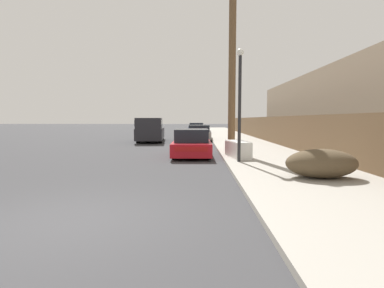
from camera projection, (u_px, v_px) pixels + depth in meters
name	position (u px, v px, depth m)	size (l,w,h in m)	color
ground_plane	(66.00, 224.00, 4.88)	(220.00, 220.00, 0.00)	#38383A
sidewalk_curb	(232.00, 137.00, 28.17)	(4.20, 63.00, 0.12)	#9E998E
discarded_fridge	(238.00, 149.00, 12.62)	(0.94, 1.92, 0.70)	white
parked_sports_car_red	(192.00, 144.00, 14.01)	(1.76, 4.31, 1.27)	red
car_parked_mid	(200.00, 133.00, 24.50)	(2.03, 4.40, 1.26)	gray
car_parked_far	(197.00, 129.00, 35.25)	(1.96, 4.17, 1.32)	#2D478C
pickup_truck	(150.00, 130.00, 22.77)	(2.37, 5.80, 1.82)	#232328
utility_pole	(232.00, 61.00, 14.13)	(1.80, 0.34, 8.54)	brown
street_lamp	(240.00, 96.00, 11.11)	(0.26, 0.26, 4.18)	#232326
brush_pile	(321.00, 163.00, 8.14)	(1.93, 1.20, 0.79)	brown
wooden_fence	(262.00, 128.00, 24.04)	(0.08, 42.50, 1.78)	brown
building_right_house	(345.00, 109.00, 21.89)	(6.00, 23.80, 4.99)	gray
pedestrian	(231.00, 128.00, 24.23)	(0.34, 0.34, 1.75)	#282D42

